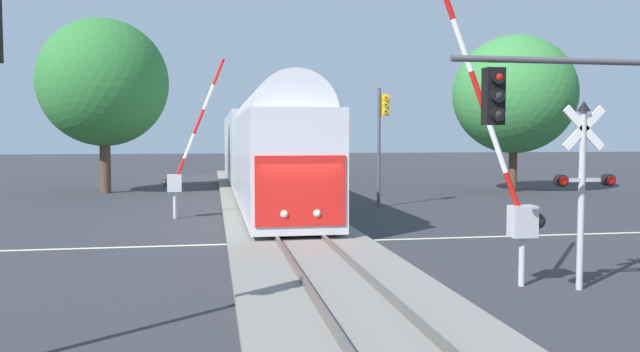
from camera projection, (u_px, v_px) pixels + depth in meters
The scene contains 10 objects.
ground_plane at pixel (297, 242), 19.68m from camera, with size 220.00×220.00×0.00m, color #333338.
road_centre_stripe at pixel (297, 242), 19.68m from camera, with size 44.00×0.20×0.01m.
railway_track at pixel (297, 239), 19.68m from camera, with size 4.40×80.00×0.32m.
commuter_train at pixel (258, 146), 36.52m from camera, with size 3.04×38.96×5.16m.
crossing_gate_near at pixel (513, 189), 13.73m from camera, with size 2.70×0.40×6.97m.
crossing_signal_mast at pixel (583, 175), 13.39m from camera, with size 1.36×0.44×4.08m.
crossing_gate_far at pixel (180, 168), 25.37m from camera, with size 2.60×0.40×6.50m.
traffic_signal_far_side at pixel (382, 127), 29.45m from camera, with size 0.53×0.38×5.62m.
oak_behind_train at pixel (104, 83), 36.75m from camera, with size 7.49×7.49×10.26m.
maple_right_background at pixel (514, 95), 37.64m from camera, with size 7.32×7.32×9.41m.
Camera 1 is at (-2.61, -19.36, 3.31)m, focal length 35.13 mm.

